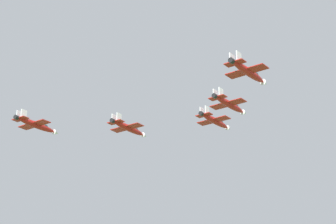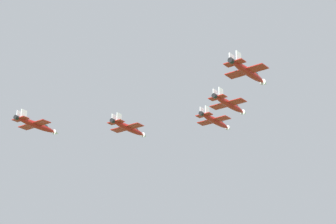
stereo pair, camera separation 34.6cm
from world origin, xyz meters
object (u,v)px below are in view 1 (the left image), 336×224
jet_left_wingman (129,128)px  jet_right_outer (248,72)px  jet_left_outer (36,125)px  jet_right_wingman (229,104)px  jet_lead (215,121)px

jet_left_wingman → jet_right_outer: (-8.37, 53.71, -3.65)m
jet_left_wingman → jet_left_outer: jet_left_wingman is taller
jet_left_wingman → jet_right_outer: size_ratio=1.01×
jet_left_outer → jet_right_outer: bearing=-89.2°
jet_left_wingman → jet_left_outer: (25.64, -4.56, -1.39)m
jet_right_wingman → jet_left_wingman: bearing=90.6°
jet_lead → jet_right_outer: (17.27, 49.15, -8.22)m
jet_left_outer → jet_right_outer: jet_left_outer is taller
jet_lead → jet_right_wingman: 26.60m
jet_left_outer → jet_right_outer: size_ratio=1.02×
jet_right_outer → jet_left_outer: bearing=90.3°
jet_lead → jet_right_wingman: jet_lead is taller
jet_lead → jet_right_outer: 52.74m
jet_right_wingman → jet_lead: bearing=40.9°
jet_right_wingman → jet_left_outer: size_ratio=0.97×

